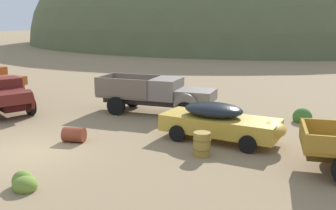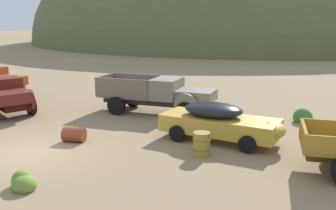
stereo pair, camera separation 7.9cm
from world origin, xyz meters
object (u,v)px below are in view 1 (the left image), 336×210
Objects in this scene: oil_drum_foreground at (202,144)px; truck_oxblood at (0,95)px; car_faded_yellow at (223,122)px; truck_primer_gray at (163,95)px; oil_drum_by_truck at (74,135)px.

truck_oxblood is at bearing 178.60° from oil_drum_foreground.
car_faded_yellow is (11.99, 1.69, -0.17)m from truck_oxblood.
truck_primer_gray is (7.39, 4.44, 0.03)m from truck_oxblood.
truck_oxblood is at bearing 167.33° from oil_drum_by_truck.
car_faded_yellow is 6.07m from oil_drum_by_truck.
truck_oxblood is 12.05m from oil_drum_foreground.
car_faded_yellow reaches higher than oil_drum_by_truck.
truck_oxblood is 7.09m from oil_drum_by_truck.
truck_oxblood is 1.18× the size of car_faded_yellow.
truck_oxblood is 8.62m from truck_primer_gray.
oil_drum_foreground is at bearing 17.23° from truck_oxblood.
truck_oxblood reaches higher than oil_drum_foreground.
truck_primer_gray reaches higher than oil_drum_foreground.
car_faded_yellow is (4.60, -2.75, -0.20)m from truck_primer_gray.
car_faded_yellow is at bearing -42.71° from truck_primer_gray.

